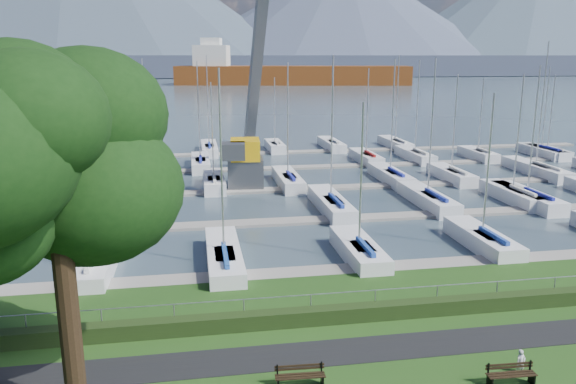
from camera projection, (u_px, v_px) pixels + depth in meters
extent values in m
cube|color=black|center=(350.00, 351.00, 22.53)|extent=(160.00, 2.00, 0.04)
cube|color=#3D4D59|center=(204.00, 81.00, 274.64)|extent=(800.00, 540.00, 0.20)
cube|color=#1F3112|center=(334.00, 315.00, 24.94)|extent=(80.00, 0.70, 0.70)
cylinder|color=#95979D|center=(333.00, 293.00, 25.13)|extent=(80.00, 0.04, 0.04)
cube|color=#3D455A|center=(201.00, 66.00, 340.21)|extent=(900.00, 80.00, 12.00)
cone|color=#464F66|center=(343.00, 14.00, 426.09)|extent=(300.00, 300.00, 85.00)
cone|color=#4A5A6C|center=(540.00, 8.00, 461.45)|extent=(320.00, 320.00, 100.00)
cube|color=gray|center=(306.00, 273.00, 31.21)|extent=(90.00, 1.60, 0.25)
cube|color=slate|center=(279.00, 222.00, 40.79)|extent=(90.00, 1.60, 0.25)
cube|color=slate|center=(262.00, 191.00, 50.37)|extent=(90.00, 1.60, 0.25)
cube|color=slate|center=(251.00, 169.00, 59.96)|extent=(90.00, 1.60, 0.25)
cube|color=gray|center=(242.00, 154.00, 69.54)|extent=(90.00, 1.60, 0.25)
cube|color=black|center=(278.00, 383.00, 19.93)|extent=(0.08, 0.40, 0.45)
cube|color=black|center=(277.00, 370.00, 20.01)|extent=(0.05, 0.05, 0.40)
cube|color=black|center=(322.00, 380.00, 20.12)|extent=(0.08, 0.40, 0.45)
cube|color=black|center=(321.00, 367.00, 20.19)|extent=(0.05, 0.05, 0.40)
cube|color=black|center=(301.00, 378.00, 19.83)|extent=(1.80, 0.19, 0.04)
cube|color=black|center=(300.00, 376.00, 19.97)|extent=(1.80, 0.19, 0.04)
cube|color=black|center=(300.00, 374.00, 20.12)|extent=(1.80, 0.19, 0.04)
cube|color=black|center=(299.00, 369.00, 20.13)|extent=(1.80, 0.13, 0.08)
cube|color=black|center=(299.00, 366.00, 20.10)|extent=(1.80, 0.13, 0.08)
cube|color=black|center=(490.00, 382.00, 20.02)|extent=(0.08, 0.40, 0.45)
cube|color=black|center=(488.00, 368.00, 20.09)|extent=(0.05, 0.05, 0.40)
cube|color=black|center=(532.00, 378.00, 20.22)|extent=(0.08, 0.40, 0.45)
cube|color=black|center=(530.00, 365.00, 20.29)|extent=(0.05, 0.05, 0.40)
cube|color=black|center=(514.00, 377.00, 19.92)|extent=(1.80, 0.17, 0.04)
cube|color=black|center=(511.00, 374.00, 20.07)|extent=(1.80, 0.17, 0.04)
cube|color=black|center=(509.00, 372.00, 20.21)|extent=(1.80, 0.17, 0.04)
cube|color=black|center=(509.00, 367.00, 20.22)|extent=(1.80, 0.11, 0.08)
cube|color=black|center=(509.00, 364.00, 20.19)|extent=(1.80, 0.11, 0.08)
imported|color=#BCBBC2|center=(521.00, 359.00, 20.91)|extent=(0.42, 0.31, 1.06)
cylinder|color=black|center=(67.00, 294.00, 17.63)|extent=(0.70, 0.70, 8.51)
sphere|color=black|center=(15.00, 106.00, 16.49)|extent=(4.62, 4.62, 4.62)
sphere|color=black|center=(88.00, 115.00, 18.90)|extent=(5.37, 5.37, 5.37)
sphere|color=black|center=(0.00, 120.00, 16.14)|extent=(4.72, 4.72, 4.72)
sphere|color=black|center=(27.00, 119.00, 14.25)|extent=(4.19, 4.19, 4.19)
sphere|color=black|center=(94.00, 189.00, 19.01)|extent=(6.05, 6.05, 6.05)
cube|color=#505357|center=(246.00, 172.00, 51.45)|extent=(3.45, 3.45, 2.60)
cube|color=#EBB10D|center=(245.00, 149.00, 50.95)|extent=(2.87, 3.60, 1.80)
cube|color=#525359|center=(258.00, 48.00, 53.44)|extent=(2.04, 11.26, 19.89)
cube|color=#515258|center=(233.00, 151.00, 48.80)|extent=(2.17, 2.36, 1.40)
cube|color=brown|center=(293.00, 78.00, 238.81)|extent=(99.86, 36.23, 10.00)
cube|color=silver|center=(212.00, 60.00, 237.79)|extent=(16.39, 16.39, 12.00)
cube|color=silver|center=(211.00, 43.00, 236.14)|extent=(9.37, 9.37, 4.00)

